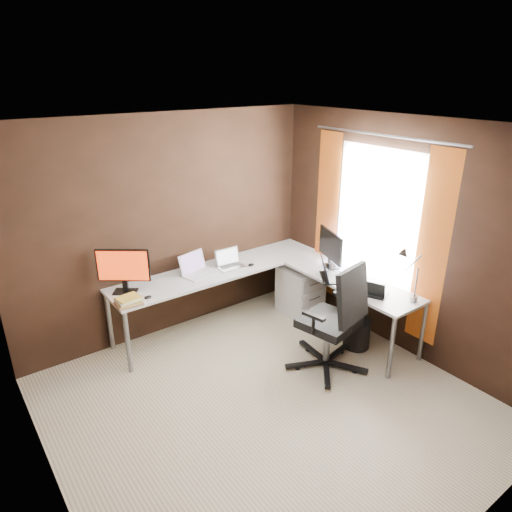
{
  "coord_description": "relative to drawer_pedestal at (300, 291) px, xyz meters",
  "views": [
    {
      "loc": [
        -2.11,
        -2.68,
        2.89
      ],
      "look_at": [
        0.58,
        0.95,
        1.04
      ],
      "focal_mm": 32.0,
      "sensor_mm": 36.0,
      "label": 1
    }
  ],
  "objects": [
    {
      "name": "laptop_white",
      "position": [
        -1.25,
        0.4,
        0.48
      ],
      "size": [
        0.41,
        0.33,
        0.24
      ],
      "rotation": [
        0.0,
        0.0,
        0.24
      ],
      "color": "white",
      "rests_on": "desk"
    },
    {
      "name": "monitor_left",
      "position": [
        -2.08,
        0.44,
        0.7
      ],
      "size": [
        0.45,
        0.35,
        0.48
      ],
      "rotation": [
        0.0,
        0.0,
        -0.65
      ],
      "color": "black",
      "rests_on": "desk"
    },
    {
      "name": "mouse_left",
      "position": [
        -1.96,
        0.15,
        0.45
      ],
      "size": [
        0.08,
        0.05,
        0.03
      ],
      "primitive_type": "ellipsoid",
      "rotation": [
        0.0,
        0.0,
        -0.03
      ],
      "color": "black",
      "rests_on": "desk"
    },
    {
      "name": "mouse_corner",
      "position": [
        -0.62,
        0.2,
        0.45
      ],
      "size": [
        0.09,
        0.08,
        0.03
      ],
      "primitive_type": "ellipsoid",
      "rotation": [
        0.0,
        0.0,
        0.31
      ],
      "color": "black",
      "rests_on": "desk"
    },
    {
      "name": "room",
      "position": [
        -1.09,
        -1.08,
        0.98
      ],
      "size": [
        3.6,
        3.6,
        2.5
      ],
      "color": "beige",
      "rests_on": "ground"
    },
    {
      "name": "monitor_right",
      "position": [
        0.1,
        -0.38,
        0.69
      ],
      "size": [
        0.22,
        0.52,
        0.45
      ],
      "rotation": [
        0.0,
        0.0,
        1.23
      ],
      "color": "black",
      "rests_on": "desk"
    },
    {
      "name": "desk",
      "position": [
        -0.59,
        -0.11,
        0.38
      ],
      "size": [
        2.65,
        2.25,
        0.73
      ],
      "color": "white",
      "rests_on": "ground"
    },
    {
      "name": "laptop_black_small",
      "position": [
        -0.06,
        -1.17,
        0.47
      ],
      "size": [
        0.27,
        0.31,
        0.18
      ],
      "rotation": [
        0.0,
        0.0,
        1.96
      ],
      "color": "black",
      "rests_on": "desk"
    },
    {
      "name": "book_stack",
      "position": [
        -2.16,
        0.15,
        0.47
      ],
      "size": [
        0.26,
        0.22,
        0.08
      ],
      "rotation": [
        0.0,
        0.0,
        0.02
      ],
      "color": "#9F7B55",
      "rests_on": "desk"
    },
    {
      "name": "desk_lamp",
      "position": [
        0.1,
        -1.44,
        0.78
      ],
      "size": [
        0.19,
        0.21,
        0.56
      ],
      "rotation": [
        0.0,
        0.0,
        -0.24
      ],
      "color": "slate",
      "rests_on": "desk"
    },
    {
      "name": "wastebasket",
      "position": [
        -0.02,
        -0.98,
        -0.13
      ],
      "size": [
        0.39,
        0.39,
        0.34
      ],
      "primitive_type": "cylinder",
      "rotation": [
        0.0,
        0.0,
        0.42
      ],
      "color": "black",
      "rests_on": "ground"
    },
    {
      "name": "drawer_pedestal",
      "position": [
        0.0,
        0.0,
        0.0
      ],
      "size": [
        0.42,
        0.5,
        0.6
      ],
      "primitive_type": "cube",
      "color": "white",
      "rests_on": "ground"
    },
    {
      "name": "office_chair",
      "position": [
        -0.54,
        -1.08,
        0.05
      ],
      "size": [
        0.66,
        0.68,
        1.18
      ],
      "rotation": [
        0.0,
        0.0,
        0.21
      ],
      "color": "black",
      "rests_on": "ground"
    },
    {
      "name": "laptop_black_big",
      "position": [
        -0.12,
        -0.6,
        0.48
      ],
      "size": [
        0.41,
        0.43,
        0.23
      ],
      "rotation": [
        0.0,
        0.0,
        0.94
      ],
      "color": "black",
      "rests_on": "desk"
    },
    {
      "name": "laptop_silver",
      "position": [
        -0.84,
        0.34,
        0.48
      ],
      "size": [
        0.33,
        0.24,
        0.21
      ],
      "rotation": [
        0.0,
        0.0,
        -0.06
      ],
      "color": "silver",
      "rests_on": "desk"
    }
  ]
}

